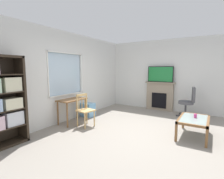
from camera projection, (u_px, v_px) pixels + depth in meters
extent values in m
cube|color=gray|center=(140.00, 133.00, 4.18)|extent=(6.49, 5.79, 0.02)
cube|color=silver|center=(71.00, 106.00, 5.37)|extent=(5.49, 0.12, 0.80)
cube|color=silver|center=(69.00, 43.00, 5.13)|extent=(5.49, 0.12, 0.62)
cube|color=silver|center=(10.00, 76.00, 3.72)|extent=(1.89, 0.12, 1.28)
cube|color=silver|center=(100.00, 73.00, 6.61)|extent=(2.27, 0.12, 1.28)
cube|color=silver|center=(65.00, 74.00, 5.09)|extent=(1.33, 0.02, 1.28)
cube|color=white|center=(67.00, 95.00, 5.13)|extent=(1.39, 0.06, 0.03)
cube|color=white|center=(66.00, 53.00, 4.98)|extent=(1.39, 0.06, 0.03)
cube|color=white|center=(48.00, 75.00, 4.49)|extent=(0.03, 0.06, 1.28)
cube|color=white|center=(81.00, 74.00, 5.62)|extent=(0.03, 0.06, 1.28)
cube|color=silver|center=(169.00, 75.00, 6.39)|extent=(0.12, 4.99, 2.70)
cube|color=#2D2319|center=(21.00, 99.00, 3.72)|extent=(0.05, 0.38, 1.87)
cube|color=#2D2319|center=(4.00, 145.00, 3.47)|extent=(0.90, 0.38, 0.05)
cube|color=#2D2319|center=(3.00, 128.00, 3.43)|extent=(0.85, 0.36, 0.02)
cube|color=#2D2319|center=(1.00, 111.00, 3.38)|extent=(0.85, 0.36, 0.02)
cube|color=#2D2319|center=(0.00, 93.00, 3.34)|extent=(0.85, 0.36, 0.02)
cube|color=silver|center=(13.00, 118.00, 3.58)|extent=(0.35, 0.28, 0.29)
cube|color=beige|center=(11.00, 103.00, 3.52)|extent=(0.34, 0.33, 0.23)
cube|color=beige|center=(10.00, 84.00, 3.49)|extent=(0.33, 0.30, 0.29)
cube|color=brown|center=(72.00, 100.00, 4.93)|extent=(0.87, 0.47, 0.03)
cylinder|color=brown|center=(67.00, 115.00, 4.55)|extent=(0.04, 0.04, 0.68)
cylinder|color=brown|center=(86.00, 110.00, 5.20)|extent=(0.04, 0.04, 0.68)
cylinder|color=brown|center=(58.00, 113.00, 4.74)|extent=(0.04, 0.04, 0.68)
cylinder|color=brown|center=(77.00, 108.00, 5.39)|extent=(0.04, 0.04, 0.68)
cube|color=tan|center=(86.00, 110.00, 4.64)|extent=(0.48, 0.46, 0.04)
cylinder|color=tan|center=(85.00, 121.00, 4.43)|extent=(0.04, 0.04, 0.43)
cylinder|color=tan|center=(94.00, 118.00, 4.69)|extent=(0.04, 0.04, 0.43)
cylinder|color=tan|center=(77.00, 119.00, 4.64)|extent=(0.04, 0.04, 0.43)
cylinder|color=tan|center=(87.00, 116.00, 4.90)|extent=(0.04, 0.04, 0.43)
cylinder|color=tan|center=(77.00, 103.00, 4.59)|extent=(0.04, 0.04, 0.45)
cylinder|color=tan|center=(87.00, 101.00, 4.84)|extent=(0.04, 0.04, 0.45)
cube|color=tan|center=(82.00, 95.00, 4.69)|extent=(0.36, 0.09, 0.06)
cylinder|color=tan|center=(79.00, 103.00, 4.64)|extent=(0.02, 0.02, 0.35)
cylinder|color=tan|center=(82.00, 103.00, 4.72)|extent=(0.02, 0.02, 0.35)
cylinder|color=tan|center=(85.00, 102.00, 4.80)|extent=(0.02, 0.02, 0.35)
cube|color=#72ADDB|center=(88.00, 110.00, 5.66)|extent=(0.35, 0.40, 0.45)
cube|color=gray|center=(160.00, 97.00, 6.50)|extent=(0.18, 1.01, 1.06)
cube|color=black|center=(159.00, 100.00, 6.44)|extent=(0.03, 0.56, 0.58)
cube|color=gray|center=(160.00, 83.00, 6.42)|extent=(0.26, 1.11, 0.04)
cube|color=black|center=(160.00, 74.00, 6.38)|extent=(0.05, 0.96, 0.60)
cube|color=#237F3D|center=(160.00, 74.00, 6.36)|extent=(0.01, 0.91, 0.55)
cylinder|color=#4C4C51|center=(186.00, 102.00, 5.60)|extent=(0.48, 0.48, 0.09)
cube|color=#4C4C51|center=(194.00, 95.00, 5.49)|extent=(0.41, 0.15, 0.48)
cylinder|color=#38383D|center=(185.00, 109.00, 5.63)|extent=(0.06, 0.06, 0.42)
cube|color=#38383D|center=(185.00, 117.00, 5.52)|extent=(0.28, 0.08, 0.03)
cylinder|color=#38383D|center=(185.00, 118.00, 5.40)|extent=(0.05, 0.05, 0.05)
cube|color=#38383D|center=(189.00, 116.00, 5.57)|extent=(0.07, 0.28, 0.03)
cylinder|color=#38383D|center=(194.00, 117.00, 5.48)|extent=(0.05, 0.05, 0.05)
cube|color=#38383D|center=(188.00, 115.00, 5.73)|extent=(0.27, 0.16, 0.03)
cylinder|color=#38383D|center=(190.00, 114.00, 5.80)|extent=(0.05, 0.05, 0.05)
cube|color=#38383D|center=(182.00, 114.00, 5.79)|extent=(0.22, 0.23, 0.03)
cylinder|color=#38383D|center=(180.00, 114.00, 5.92)|extent=(0.05, 0.05, 0.05)
cube|color=#38383D|center=(181.00, 115.00, 5.66)|extent=(0.16, 0.26, 0.03)
cylinder|color=#38383D|center=(177.00, 116.00, 5.67)|extent=(0.05, 0.05, 0.05)
cube|color=#8C9E99|center=(194.00, 119.00, 3.93)|extent=(0.94, 0.54, 0.02)
cube|color=brown|center=(208.00, 121.00, 3.78)|extent=(1.04, 0.05, 0.05)
cube|color=brown|center=(180.00, 117.00, 4.08)|extent=(1.04, 0.05, 0.05)
cube|color=brown|center=(191.00, 125.00, 3.51)|extent=(0.05, 0.64, 0.05)
cube|color=brown|center=(196.00, 114.00, 4.35)|extent=(0.05, 0.64, 0.05)
cube|color=brown|center=(207.00, 138.00, 3.39)|extent=(0.05, 0.05, 0.39)
cube|color=brown|center=(208.00, 125.00, 4.22)|extent=(0.05, 0.05, 0.39)
cube|color=brown|center=(176.00, 133.00, 3.69)|extent=(0.05, 0.05, 0.39)
cube|color=brown|center=(183.00, 121.00, 4.53)|extent=(0.05, 0.05, 0.39)
cylinder|color=#DB3D84|center=(195.00, 116.00, 3.97)|extent=(0.07, 0.07, 0.09)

